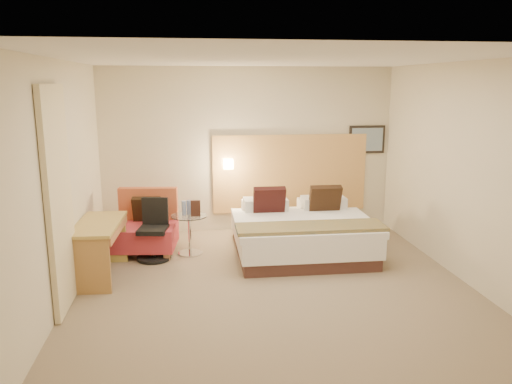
{
  "coord_description": "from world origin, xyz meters",
  "views": [
    {
      "loc": [
        -0.97,
        -5.64,
        2.44
      ],
      "look_at": [
        -0.12,
        0.69,
        1.04
      ],
      "focal_mm": 35.0,
      "sensor_mm": 36.0,
      "label": 1
    }
  ],
  "objects": [
    {
      "name": "floor",
      "position": [
        0.0,
        0.0,
        -0.01
      ],
      "size": [
        4.8,
        5.0,
        0.02
      ],
      "primitive_type": "cube",
      "color": "#806E56",
      "rests_on": "ground"
    },
    {
      "name": "ceiling",
      "position": [
        0.0,
        0.0,
        2.71
      ],
      "size": [
        4.8,
        5.0,
        0.02
      ],
      "primitive_type": "cube",
      "color": "silver",
      "rests_on": "floor"
    },
    {
      "name": "wall_back",
      "position": [
        0.0,
        2.51,
        1.35
      ],
      "size": [
        4.8,
        0.02,
        2.7
      ],
      "primitive_type": "cube",
      "color": "beige",
      "rests_on": "floor"
    },
    {
      "name": "wall_front",
      "position": [
        0.0,
        -2.51,
        1.35
      ],
      "size": [
        4.8,
        0.02,
        2.7
      ],
      "primitive_type": "cube",
      "color": "beige",
      "rests_on": "floor"
    },
    {
      "name": "wall_left",
      "position": [
        -2.41,
        0.0,
        1.35
      ],
      "size": [
        0.02,
        5.0,
        2.7
      ],
      "primitive_type": "cube",
      "color": "beige",
      "rests_on": "floor"
    },
    {
      "name": "wall_right",
      "position": [
        2.41,
        0.0,
        1.35
      ],
      "size": [
        0.02,
        5.0,
        2.7
      ],
      "primitive_type": "cube",
      "color": "beige",
      "rests_on": "floor"
    },
    {
      "name": "headboard_panel",
      "position": [
        0.7,
        2.47,
        0.95
      ],
      "size": [
        2.6,
        0.04,
        1.3
      ],
      "primitive_type": "cube",
      "color": "tan",
      "rests_on": "wall_back"
    },
    {
      "name": "art_frame",
      "position": [
        2.02,
        2.48,
        1.5
      ],
      "size": [
        0.62,
        0.03,
        0.47
      ],
      "primitive_type": "cube",
      "color": "black",
      "rests_on": "wall_back"
    },
    {
      "name": "art_canvas",
      "position": [
        2.02,
        2.46,
        1.5
      ],
      "size": [
        0.54,
        0.01,
        0.39
      ],
      "primitive_type": "cube",
      "color": "#768EA3",
      "rests_on": "wall_back"
    },
    {
      "name": "lamp_arm",
      "position": [
        -0.35,
        2.42,
        1.15
      ],
      "size": [
        0.02,
        0.12,
        0.02
      ],
      "primitive_type": "cylinder",
      "rotation": [
        1.57,
        0.0,
        0.0
      ],
      "color": "silver",
      "rests_on": "wall_back"
    },
    {
      "name": "lamp_shade",
      "position": [
        -0.35,
        2.36,
        1.15
      ],
      "size": [
        0.15,
        0.15,
        0.15
      ],
      "primitive_type": "cube",
      "color": "#FFEDC6",
      "rests_on": "wall_back"
    },
    {
      "name": "curtain",
      "position": [
        -2.36,
        -0.25,
        1.22
      ],
      "size": [
        0.06,
        0.9,
        2.42
      ],
      "primitive_type": "cube",
      "color": "beige",
      "rests_on": "wall_left"
    },
    {
      "name": "bottle_a",
      "position": [
        -1.07,
        1.37,
        0.68
      ],
      "size": [
        0.07,
        0.07,
        0.21
      ],
      "primitive_type": "cylinder",
      "rotation": [
        0.0,
        0.0,
        -0.06
      ],
      "color": "#8EA5DC",
      "rests_on": "side_table"
    },
    {
      "name": "bottle_b",
      "position": [
        -1.0,
        1.4,
        0.68
      ],
      "size": [
        0.07,
        0.07,
        0.21
      ],
      "primitive_type": "cylinder",
      "rotation": [
        0.0,
        0.0,
        -0.06
      ],
      "color": "#8499CC",
      "rests_on": "side_table"
    },
    {
      "name": "menu_folder",
      "position": [
        -0.91,
        1.29,
        0.69
      ],
      "size": [
        0.14,
        0.06,
        0.23
      ],
      "primitive_type": "cube",
      "rotation": [
        0.0,
        0.0,
        -0.06
      ],
      "color": "#371D16",
      "rests_on": "side_table"
    },
    {
      "name": "bed",
      "position": [
        0.6,
        1.2,
        0.31
      ],
      "size": [
        1.99,
        1.91,
        0.95
      ],
      "color": "#442722",
      "rests_on": "floor"
    },
    {
      "name": "lounge_chair",
      "position": [
        -1.63,
        1.51,
        0.37
      ],
      "size": [
        0.94,
        0.85,
        0.92
      ],
      "color": "#A06B4B",
      "rests_on": "floor"
    },
    {
      "name": "side_table",
      "position": [
        -1.0,
        1.34,
        0.32
      ],
      "size": [
        0.55,
        0.55,
        0.58
      ],
      "color": "silver",
      "rests_on": "floor"
    },
    {
      "name": "desk",
      "position": [
        -2.11,
        0.6,
        0.57
      ],
      "size": [
        0.59,
        1.18,
        0.72
      ],
      "color": "#B39446",
      "rests_on": "floor"
    },
    {
      "name": "desk_chair",
      "position": [
        -1.5,
        1.21,
        0.35
      ],
      "size": [
        0.55,
        0.55,
        0.85
      ],
      "color": "black",
      "rests_on": "floor"
    }
  ]
}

